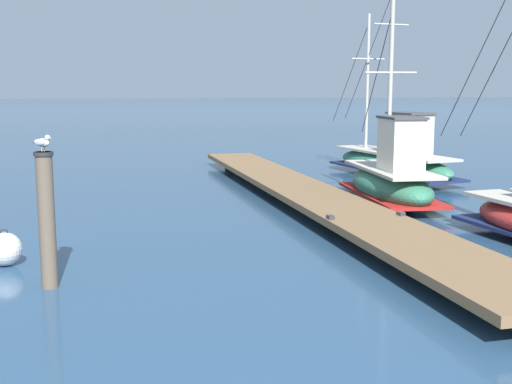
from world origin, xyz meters
TOP-DOWN VIEW (x-y plane):
  - floating_dock at (4.58, 13.30)m, footprint 2.26×20.35m
  - fishing_boat_1 at (9.23, 17.81)m, footprint 2.55×7.70m
  - fishing_boat_3 at (6.86, 12.85)m, footprint 1.94×4.93m
  - mooring_piling at (-1.56, 7.19)m, footprint 0.30×0.30m
  - perched_seagull at (-1.57, 7.19)m, footprint 0.30×0.31m
  - mooring_buoy at (-2.44, 8.72)m, footprint 0.60×0.60m

SIDE VIEW (x-z plane):
  - mooring_buoy at x=-2.44m, z-range -0.04..0.64m
  - floating_dock at x=4.58m, z-range 0.10..0.63m
  - fishing_boat_1 at x=9.23m, z-range -2.69..4.05m
  - fishing_boat_3 at x=6.86m, z-range -2.02..3.46m
  - mooring_piling at x=-1.56m, z-range 0.04..2.21m
  - perched_seagull at x=-1.57m, z-range 2.19..2.45m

